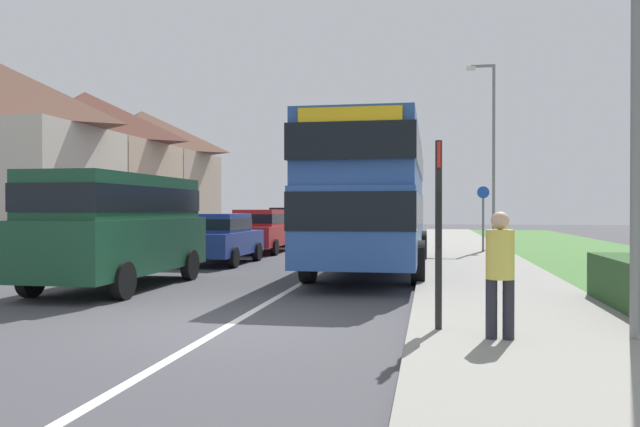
# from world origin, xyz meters

# --- Properties ---
(ground_plane) EXTENTS (120.00, 120.00, 0.00)m
(ground_plane) POSITION_xyz_m (0.00, 0.00, 0.00)
(ground_plane) COLOR #424247
(lane_marking_centre) EXTENTS (0.14, 60.00, 0.01)m
(lane_marking_centre) POSITION_xyz_m (0.00, 8.00, 0.00)
(lane_marking_centre) COLOR silver
(lane_marking_centre) RESTS_ON ground_plane
(pavement_near_side) EXTENTS (3.20, 68.00, 0.12)m
(pavement_near_side) POSITION_xyz_m (4.20, 6.00, 0.06)
(pavement_near_side) COLOR gray
(pavement_near_side) RESTS_ON ground_plane
(double_decker_bus) EXTENTS (2.80, 10.29, 3.70)m
(double_decker_bus) POSITION_xyz_m (1.38, 8.11, 2.14)
(double_decker_bus) COLOR #284C93
(double_decker_bus) RESTS_ON ground_plane
(parked_van_dark_green) EXTENTS (2.11, 5.29, 2.41)m
(parked_van_dark_green) POSITION_xyz_m (-3.71, 3.69, 1.42)
(parked_van_dark_green) COLOR #19472D
(parked_van_dark_green) RESTS_ON ground_plane
(parked_car_blue) EXTENTS (1.97, 3.98, 1.55)m
(parked_car_blue) POSITION_xyz_m (-3.56, 9.56, 0.86)
(parked_car_blue) COLOR navy
(parked_car_blue) RESTS_ON ground_plane
(parked_car_red) EXTENTS (1.87, 4.56, 1.67)m
(parked_car_red) POSITION_xyz_m (-3.52, 14.54, 0.92)
(parked_car_red) COLOR #B21E1E
(parked_car_red) RESTS_ON ground_plane
(parked_car_black) EXTENTS (1.91, 4.42, 1.75)m
(parked_car_black) POSITION_xyz_m (-3.53, 19.95, 0.95)
(parked_car_black) COLOR black
(parked_car_black) RESTS_ON ground_plane
(pedestrian_at_stop) EXTENTS (0.34, 0.34, 1.67)m
(pedestrian_at_stop) POSITION_xyz_m (3.73, -0.90, 0.98)
(pedestrian_at_stop) COLOR #23232D
(pedestrian_at_stop) RESTS_ON ground_plane
(bus_stop_sign) EXTENTS (0.09, 0.52, 2.60)m
(bus_stop_sign) POSITION_xyz_m (3.00, -0.40, 1.54)
(bus_stop_sign) COLOR black
(bus_stop_sign) RESTS_ON ground_plane
(cycle_route_sign) EXTENTS (0.44, 0.08, 2.52)m
(cycle_route_sign) POSITION_xyz_m (4.79, 14.75, 1.43)
(cycle_route_sign) COLOR slate
(cycle_route_sign) RESTS_ON ground_plane
(street_lamp_near) EXTENTS (1.14, 0.20, 6.59)m
(street_lamp_near) POSITION_xyz_m (5.24, -0.57, 3.83)
(street_lamp_near) COLOR slate
(street_lamp_near) RESTS_ON ground_plane
(street_lamp_mid) EXTENTS (1.14, 0.20, 7.50)m
(street_lamp_mid) POSITION_xyz_m (5.28, 17.14, 4.30)
(street_lamp_mid) COLOR slate
(street_lamp_mid) RESTS_ON ground_plane
(house_terrace_far_side) EXTENTS (7.28, 17.17, 7.11)m
(house_terrace_far_side) POSITION_xyz_m (-12.90, 17.79, 3.56)
(house_terrace_far_side) COLOR beige
(house_terrace_far_side) RESTS_ON ground_plane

